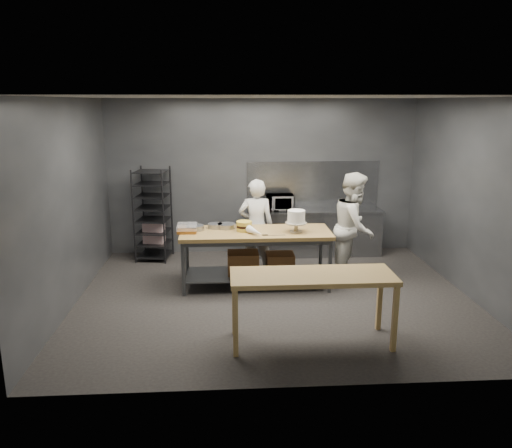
{
  "coord_description": "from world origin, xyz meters",
  "views": [
    {
      "loc": [
        -0.74,
        -7.17,
        2.94
      ],
      "look_at": [
        -0.25,
        0.48,
        1.05
      ],
      "focal_mm": 35.0,
      "sensor_mm": 36.0,
      "label": 1
    }
  ],
  "objects": [
    {
      "name": "cake_pans",
      "position": [
        -0.95,
        0.73,
        0.96
      ],
      "size": [
        0.8,
        0.37,
        0.07
      ],
      "color": "gray",
      "rests_on": "work_table"
    },
    {
      "name": "microwave",
      "position": [
        0.3,
        2.18,
        1.05
      ],
      "size": [
        0.54,
        0.37,
        0.3
      ],
      "primitive_type": "imported",
      "color": "black",
      "rests_on": "back_counter"
    },
    {
      "name": "piping_bag",
      "position": [
        -0.28,
        0.27,
        0.98
      ],
      "size": [
        0.28,
        0.39,
        0.12
      ],
      "primitive_type": "cone",
      "rotation": [
        1.57,
        0.0,
        0.47
      ],
      "color": "white",
      "rests_on": "work_table"
    },
    {
      "name": "speed_rack",
      "position": [
        -2.1,
        2.1,
        0.86
      ],
      "size": [
        0.68,
        0.73,
        1.75
      ],
      "color": "black",
      "rests_on": "ground"
    },
    {
      "name": "near_counter",
      "position": [
        0.31,
        -1.49,
        0.81
      ],
      "size": [
        2.0,
        0.7,
        0.9
      ],
      "color": "olive",
      "rests_on": "ground"
    },
    {
      "name": "chef_behind",
      "position": [
        -0.21,
        1.2,
        0.83
      ],
      "size": [
        0.62,
        0.42,
        1.66
      ],
      "primitive_type": "imported",
      "rotation": [
        0.0,
        0.0,
        3.11
      ],
      "color": "white",
      "rests_on": "ground"
    },
    {
      "name": "ground",
      "position": [
        0.0,
        0.0,
        0.0
      ],
      "size": [
        6.0,
        6.0,
        0.0
      ],
      "primitive_type": "plane",
      "color": "black",
      "rests_on": "ground"
    },
    {
      "name": "work_table",
      "position": [
        -0.23,
        0.55,
        0.57
      ],
      "size": [
        2.4,
        0.9,
        0.92
      ],
      "color": "olive",
      "rests_on": "ground"
    },
    {
      "name": "frosted_cake_stand",
      "position": [
        0.38,
        0.43,
        1.15
      ],
      "size": [
        0.34,
        0.34,
        0.35
      ],
      "color": "#AFA48C",
      "rests_on": "work_table"
    },
    {
      "name": "pastry_clamshells",
      "position": [
        -1.35,
        0.58,
        0.98
      ],
      "size": [
        0.32,
        0.41,
        0.11
      ],
      "color": "#A36020",
      "rests_on": "work_table"
    },
    {
      "name": "chef_right",
      "position": [
        1.39,
        0.71,
        0.91
      ],
      "size": [
        0.99,
        1.09,
        1.83
      ],
      "primitive_type": "imported",
      "rotation": [
        0.0,
        0.0,
        1.16
      ],
      "color": "silver",
      "rests_on": "ground"
    },
    {
      "name": "back_wall",
      "position": [
        0.0,
        2.5,
        1.5
      ],
      "size": [
        6.0,
        0.04,
        3.0
      ],
      "primitive_type": "cube",
      "color": "#4C4F54",
      "rests_on": "ground"
    },
    {
      "name": "back_counter",
      "position": [
        1.0,
        2.18,
        0.45
      ],
      "size": [
        2.6,
        0.6,
        0.9
      ],
      "color": "slate",
      "rests_on": "ground"
    },
    {
      "name": "splashback_panel",
      "position": [
        1.0,
        2.48,
        1.35
      ],
      "size": [
        2.6,
        0.02,
        0.9
      ],
      "primitive_type": "cube",
      "color": "slate",
      "rests_on": "back_counter"
    },
    {
      "name": "offset_spatula",
      "position": [
        -0.04,
        0.25,
        0.93
      ],
      "size": [
        0.36,
        0.02,
        0.02
      ],
      "color": "slate",
      "rests_on": "work_table"
    },
    {
      "name": "layer_cake",
      "position": [
        -0.44,
        0.55,
        1.0
      ],
      "size": [
        0.25,
        0.25,
        0.16
      ],
      "color": "gold",
      "rests_on": "work_table"
    }
  ]
}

